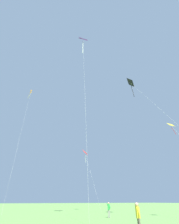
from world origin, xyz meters
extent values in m
cube|color=orange|center=(1.20, 38.30, 28.93)|extent=(0.49, 0.48, 0.45)
cube|color=orange|center=(1.20, 38.30, 28.34)|extent=(0.49, 0.48, 0.45)
cylinder|color=#3F382D|center=(1.20, 38.30, 28.63)|extent=(0.03, 0.03, 0.85)
cylinder|color=yellow|center=(1.00, 38.49, 27.37)|extent=(0.47, 0.44, 1.78)
cylinder|color=silver|center=(0.68, 33.00, 14.28)|extent=(1.05, 10.62, 28.55)
cube|color=red|center=(16.21, 34.16, 12.38)|extent=(1.47, 1.52, 1.32)
cylinder|color=#3F382D|center=(16.21, 34.16, 12.38)|extent=(1.34, 0.24, 0.62)
cylinder|color=silver|center=(16.37, 34.29, 10.86)|extent=(0.43, 0.37, 1.95)
cylinder|color=silver|center=(16.30, 30.73, 6.13)|extent=(0.21, 6.86, 12.26)
cube|color=yellow|center=(18.80, 11.36, 11.24)|extent=(1.04, 0.69, 0.66)
cylinder|color=#3F382D|center=(18.80, 11.36, 11.24)|extent=(0.86, 0.30, 0.18)
cylinder|color=red|center=(18.98, 11.26, 10.33)|extent=(0.42, 0.25, 1.15)
cube|color=purple|center=(7.54, 17.31, 29.86)|extent=(2.23, 1.47, 1.58)
cylinder|color=#3F382D|center=(7.54, 17.31, 29.86)|extent=(1.54, 0.99, 0.71)
cylinder|color=silver|center=(7.51, 17.26, 27.49)|extent=(0.18, 0.22, 3.29)
cylinder|color=silver|center=(6.80, 14.44, 14.85)|extent=(1.49, 5.75, 29.70)
cube|color=black|center=(15.81, 14.80, 20.20)|extent=(1.80, 1.86, 1.16)
cylinder|color=#3F382D|center=(15.81, 14.80, 20.20)|extent=(1.33, 0.81, 0.33)
cylinder|color=black|center=(15.80, 14.62, 18.29)|extent=(0.10, 0.45, 2.65)
cylinder|color=silver|center=(16.67, 9.09, 10.04)|extent=(1.73, 11.45, 20.07)
cylinder|color=gray|center=(11.74, 17.68, 0.41)|extent=(0.11, 0.11, 0.82)
cylinder|color=gray|center=(11.82, 17.53, 0.41)|extent=(0.11, 0.11, 0.82)
cube|color=green|center=(11.78, 17.61, 1.13)|extent=(0.26, 0.27, 0.61)
cylinder|color=green|center=(11.72, 17.72, 1.28)|extent=(0.21, 0.28, 0.57)
cylinder|color=green|center=(11.84, 17.50, 1.28)|extent=(0.21, 0.28, 0.57)
sphere|color=tan|center=(11.78, 17.61, 1.55)|extent=(0.23, 0.23, 0.23)
cube|color=yellow|center=(7.11, 6.95, 1.14)|extent=(0.24, 0.25, 0.62)
cylinder|color=yellow|center=(7.14, 7.07, 1.30)|extent=(0.16, 0.29, 0.58)
cylinder|color=yellow|center=(7.07, 6.82, 1.30)|extent=(0.16, 0.29, 0.58)
sphere|color=tan|center=(7.11, 6.95, 1.57)|extent=(0.23, 0.23, 0.23)
camera|label=1|loc=(-0.93, -2.37, 1.74)|focal=26.27mm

